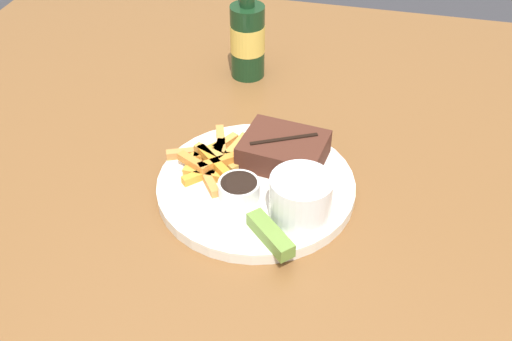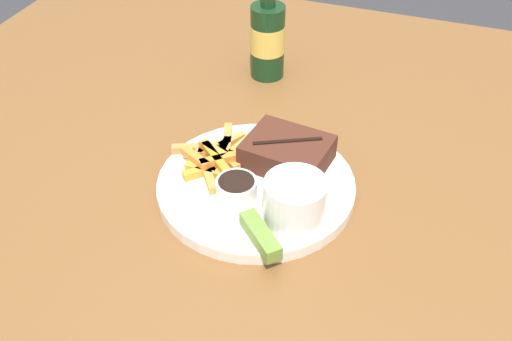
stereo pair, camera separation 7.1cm
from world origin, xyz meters
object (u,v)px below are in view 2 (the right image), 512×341
(dipping_sauce_cup, at_px, (236,188))
(pickle_spear, at_px, (260,235))
(fork_utensil, at_px, (209,168))
(steak_portion, at_px, (287,152))
(beer_bottle, at_px, (268,37))
(coleslaw_cup, at_px, (295,199))
(dinner_plate, at_px, (256,186))

(dipping_sauce_cup, xyz_separation_m, pickle_spear, (0.06, -0.07, -0.00))
(pickle_spear, bearing_deg, fork_utensil, 137.36)
(steak_portion, height_order, beer_bottle, beer_bottle)
(coleslaw_cup, distance_m, beer_bottle, 0.40)
(beer_bottle, bearing_deg, dipping_sauce_cup, -77.77)
(dinner_plate, bearing_deg, fork_utensil, 178.81)
(dinner_plate, bearing_deg, coleslaw_cup, -35.97)
(pickle_spear, bearing_deg, dipping_sauce_cup, 130.37)
(steak_portion, xyz_separation_m, coleslaw_cup, (0.04, -0.11, 0.02))
(steak_portion, height_order, coleslaw_cup, coleslaw_cup)
(pickle_spear, bearing_deg, dinner_plate, 112.51)
(steak_portion, bearing_deg, dipping_sauce_cup, -114.85)
(coleslaw_cup, xyz_separation_m, fork_utensil, (-0.15, 0.05, -0.03))
(dipping_sauce_cup, xyz_separation_m, beer_bottle, (-0.08, 0.35, 0.04))
(coleslaw_cup, relative_size, pickle_spear, 1.13)
(coleslaw_cup, relative_size, fork_utensil, 0.62)
(dipping_sauce_cup, height_order, fork_utensil, dipping_sauce_cup)
(dinner_plate, bearing_deg, dipping_sauce_cup, -111.57)
(dinner_plate, distance_m, beer_bottle, 0.33)
(pickle_spear, bearing_deg, steak_portion, 95.67)
(dipping_sauce_cup, bearing_deg, beer_bottle, 102.23)
(dinner_plate, bearing_deg, beer_bottle, 106.18)
(coleslaw_cup, bearing_deg, dipping_sauce_cup, 170.14)
(dinner_plate, xyz_separation_m, coleslaw_cup, (0.07, -0.05, 0.04))
(steak_portion, bearing_deg, coleslaw_cup, -67.73)
(coleslaw_cup, distance_m, dipping_sauce_cup, 0.09)
(dipping_sauce_cup, relative_size, pickle_spear, 0.78)
(dinner_plate, relative_size, dipping_sauce_cup, 4.95)
(dinner_plate, xyz_separation_m, beer_bottle, (-0.09, 0.31, 0.07))
(dinner_plate, bearing_deg, pickle_spear, -67.49)
(steak_portion, distance_m, beer_bottle, 0.29)
(dinner_plate, distance_m, pickle_spear, 0.12)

